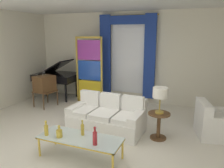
{
  "coord_description": "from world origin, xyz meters",
  "views": [
    {
      "loc": [
        1.95,
        -4.03,
        2.26
      ],
      "look_at": [
        0.01,
        0.9,
        1.05
      ],
      "focal_mm": 34.86,
      "sensor_mm": 36.0,
      "label": 1
    }
  ],
  "objects_px": {
    "armchair_white": "(214,124)",
    "stained_glass_divider": "(89,72)",
    "vintage_tv": "(44,84)",
    "couch_white_long": "(108,117)",
    "peacock_figurine": "(98,102)",
    "grand_piano": "(58,76)",
    "bottle_crystal_tall": "(46,129)",
    "bottle_amber_squat": "(59,133)",
    "round_side_table": "(159,123)",
    "coffee_table": "(80,139)",
    "bottle_blue_decanter": "(83,129)",
    "bottle_ruby_flask": "(95,137)",
    "table_lamp_brass": "(160,94)"
  },
  "relations": [
    {
      "from": "armchair_white",
      "to": "stained_glass_divider",
      "type": "bearing_deg",
      "value": 161.73
    },
    {
      "from": "stained_glass_divider",
      "to": "vintage_tv",
      "type": "bearing_deg",
      "value": -141.44
    },
    {
      "from": "couch_white_long",
      "to": "peacock_figurine",
      "type": "bearing_deg",
      "value": 123.26
    },
    {
      "from": "armchair_white",
      "to": "grand_piano",
      "type": "relative_size",
      "value": 0.65
    },
    {
      "from": "bottle_crystal_tall",
      "to": "grand_piano",
      "type": "distance_m",
      "value": 3.97
    },
    {
      "from": "armchair_white",
      "to": "stained_glass_divider",
      "type": "height_order",
      "value": "stained_glass_divider"
    },
    {
      "from": "bottle_amber_squat",
      "to": "round_side_table",
      "type": "bearing_deg",
      "value": 42.38
    },
    {
      "from": "bottle_amber_squat",
      "to": "round_side_table",
      "type": "distance_m",
      "value": 2.14
    },
    {
      "from": "stained_glass_divider",
      "to": "round_side_table",
      "type": "height_order",
      "value": "stained_glass_divider"
    },
    {
      "from": "coffee_table",
      "to": "bottle_blue_decanter",
      "type": "height_order",
      "value": "bottle_blue_decanter"
    },
    {
      "from": "bottle_blue_decanter",
      "to": "peacock_figurine",
      "type": "relative_size",
      "value": 0.5
    },
    {
      "from": "bottle_ruby_flask",
      "to": "grand_piano",
      "type": "relative_size",
      "value": 0.22
    },
    {
      "from": "grand_piano",
      "to": "couch_white_long",
      "type": "bearing_deg",
      "value": -34.24
    },
    {
      "from": "couch_white_long",
      "to": "stained_glass_divider",
      "type": "bearing_deg",
      "value": 128.17
    },
    {
      "from": "bottle_ruby_flask",
      "to": "peacock_figurine",
      "type": "relative_size",
      "value": 0.56
    },
    {
      "from": "bottle_blue_decanter",
      "to": "bottle_amber_squat",
      "type": "bearing_deg",
      "value": -146.74
    },
    {
      "from": "peacock_figurine",
      "to": "vintage_tv",
      "type": "bearing_deg",
      "value": -165.57
    },
    {
      "from": "round_side_table",
      "to": "bottle_ruby_flask",
      "type": "bearing_deg",
      "value": -120.05
    },
    {
      "from": "coffee_table",
      "to": "bottle_blue_decanter",
      "type": "xyz_separation_m",
      "value": [
        -0.0,
        0.1,
        0.15
      ]
    },
    {
      "from": "coffee_table",
      "to": "bottle_crystal_tall",
      "type": "bearing_deg",
      "value": -166.23
    },
    {
      "from": "armchair_white",
      "to": "coffee_table",
      "type": "bearing_deg",
      "value": -141.52
    },
    {
      "from": "coffee_table",
      "to": "round_side_table",
      "type": "relative_size",
      "value": 2.63
    },
    {
      "from": "bottle_crystal_tall",
      "to": "stained_glass_divider",
      "type": "bearing_deg",
      "value": 103.36
    },
    {
      "from": "bottle_ruby_flask",
      "to": "vintage_tv",
      "type": "relative_size",
      "value": 0.25
    },
    {
      "from": "coffee_table",
      "to": "grand_piano",
      "type": "distance_m",
      "value": 4.23
    },
    {
      "from": "coffee_table",
      "to": "round_side_table",
      "type": "bearing_deg",
      "value": 46.96
    },
    {
      "from": "vintage_tv",
      "to": "round_side_table",
      "type": "height_order",
      "value": "vintage_tv"
    },
    {
      "from": "bottle_blue_decanter",
      "to": "table_lamp_brass",
      "type": "distance_m",
      "value": 1.79
    },
    {
      "from": "coffee_table",
      "to": "vintage_tv",
      "type": "bearing_deg",
      "value": 138.69
    },
    {
      "from": "coffee_table",
      "to": "table_lamp_brass",
      "type": "distance_m",
      "value": 1.91
    },
    {
      "from": "armchair_white",
      "to": "peacock_figurine",
      "type": "height_order",
      "value": "armchair_white"
    },
    {
      "from": "bottle_crystal_tall",
      "to": "table_lamp_brass",
      "type": "bearing_deg",
      "value": 38.32
    },
    {
      "from": "couch_white_long",
      "to": "armchair_white",
      "type": "height_order",
      "value": "couch_white_long"
    },
    {
      "from": "bottle_blue_decanter",
      "to": "vintage_tv",
      "type": "height_order",
      "value": "vintage_tv"
    },
    {
      "from": "coffee_table",
      "to": "bottle_ruby_flask",
      "type": "bearing_deg",
      "value": -21.48
    },
    {
      "from": "coffee_table",
      "to": "stained_glass_divider",
      "type": "bearing_deg",
      "value": 114.23
    },
    {
      "from": "vintage_tv",
      "to": "round_side_table",
      "type": "bearing_deg",
      "value": -13.76
    },
    {
      "from": "table_lamp_brass",
      "to": "peacock_figurine",
      "type": "bearing_deg",
      "value": 147.15
    },
    {
      "from": "couch_white_long",
      "to": "coffee_table",
      "type": "height_order",
      "value": "couch_white_long"
    },
    {
      "from": "bottle_ruby_flask",
      "to": "peacock_figurine",
      "type": "xyz_separation_m",
      "value": [
        -1.25,
        2.81,
        -0.32
      ]
    },
    {
      "from": "bottle_amber_squat",
      "to": "table_lamp_brass",
      "type": "relative_size",
      "value": 0.41
    },
    {
      "from": "stained_glass_divider",
      "to": "peacock_figurine",
      "type": "xyz_separation_m",
      "value": [
        0.54,
        -0.47,
        -0.84
      ]
    },
    {
      "from": "bottle_ruby_flask",
      "to": "round_side_table",
      "type": "relative_size",
      "value": 0.56
    },
    {
      "from": "bottle_amber_squat",
      "to": "table_lamp_brass",
      "type": "distance_m",
      "value": 2.2
    },
    {
      "from": "vintage_tv",
      "to": "couch_white_long",
      "type": "bearing_deg",
      "value": -19.17
    },
    {
      "from": "coffee_table",
      "to": "bottle_amber_squat",
      "type": "xyz_separation_m",
      "value": [
        -0.36,
        -0.13,
        0.12
      ]
    },
    {
      "from": "bottle_ruby_flask",
      "to": "table_lamp_brass",
      "type": "height_order",
      "value": "table_lamp_brass"
    },
    {
      "from": "bottle_amber_squat",
      "to": "bottle_ruby_flask",
      "type": "relative_size",
      "value": 0.71
    },
    {
      "from": "bottle_ruby_flask",
      "to": "stained_glass_divider",
      "type": "height_order",
      "value": "stained_glass_divider"
    },
    {
      "from": "vintage_tv",
      "to": "bottle_blue_decanter",
      "type": "bearing_deg",
      "value": -40.01
    }
  ]
}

